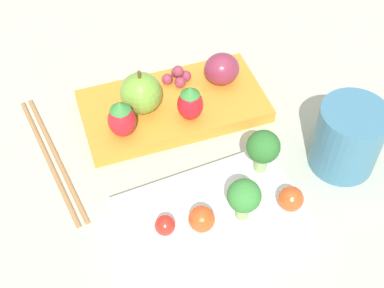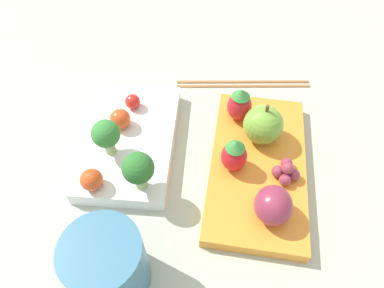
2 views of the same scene
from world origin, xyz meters
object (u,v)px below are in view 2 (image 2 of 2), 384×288
bento_box_fruit (257,166)px  chopsticks_pair (243,83)px  broccoli_floret_0 (106,135)px  cherry_tomato_2 (120,119)px  plum (273,205)px  cherry_tomato_0 (91,180)px  cherry_tomato_1 (133,102)px  strawberry_0 (234,155)px  apple (263,125)px  broccoli_floret_1 (138,169)px  bento_box_savoury (130,142)px  drinking_cup (108,265)px  grape_cluster (286,172)px  strawberry_1 (240,105)px

bento_box_fruit → chopsticks_pair: 0.16m
broccoli_floret_0 → cherry_tomato_2: broccoli_floret_0 is taller
cherry_tomato_2 → plum: bearing=-111.4°
cherry_tomato_2 → cherry_tomato_0: bearing=-179.3°
cherry_tomato_1 → cherry_tomato_0: bearing=178.9°
bento_box_fruit → cherry_tomato_2: 0.19m
strawberry_0 → plum: 0.08m
strawberry_0 → apple: bearing=-27.7°
bento_box_fruit → broccoli_floret_1: broccoli_floret_1 is taller
bento_box_savoury → cherry_tomato_0: bearing=169.4°
strawberry_0 → plum: size_ratio=1.07×
drinking_cup → broccoli_floret_0: bearing=21.9°
bento_box_savoury → grape_cluster: 0.21m
bento_box_savoury → cherry_tomato_0: 0.08m
broccoli_floret_1 → strawberry_0: bearing=-60.9°
cherry_tomato_0 → grape_cluster: 0.23m
strawberry_0 → strawberry_1: 0.08m
broccoli_floret_1 → drinking_cup: (-0.10, -0.00, -0.02)m
cherry_tomato_0 → grape_cluster: (0.07, -0.22, -0.01)m
broccoli_floret_0 → broccoli_floret_1: broccoli_floret_1 is taller
cherry_tomato_1 → bento_box_fruit: bearing=-105.7°
cherry_tomato_2 → apple: (0.03, -0.18, 0.01)m
cherry_tomato_1 → strawberry_0: size_ratio=0.43×
apple → strawberry_1: size_ratio=1.18×
broccoli_floret_1 → strawberry_0: (0.06, -0.10, -0.02)m
bento_box_savoury → plum: 0.20m
drinking_cup → cherry_tomato_2: bearing=17.7°
broccoli_floret_0 → strawberry_1: size_ratio=1.05×
plum → broccoli_floret_0: bearing=79.6°
broccoli_floret_0 → chopsticks_pair: size_ratio=0.26×
plum → drinking_cup: bearing=124.7°
broccoli_floret_0 → bento_box_fruit: bearing=-80.9°
bento_box_savoury → grape_cluster: size_ratio=6.04×
broccoli_floret_1 → bento_box_savoury: bearing=31.7°
strawberry_1 → drinking_cup: bearing=159.4°
strawberry_1 → apple: bearing=-130.3°
broccoli_floret_1 → strawberry_1: (0.14, -0.09, -0.01)m
cherry_tomato_2 → strawberry_0: 0.16m
broccoli_floret_1 → cherry_tomato_0: 0.06m
cherry_tomato_2 → drinking_cup: size_ratio=0.33×
plum → strawberry_1: bearing=23.0°
strawberry_0 → drinking_cup: 0.19m
cherry_tomato_2 → strawberry_1: (0.06, -0.15, 0.01)m
apple → broccoli_floret_0: bearing=111.2°
broccoli_floret_0 → chopsticks_pair: (0.19, -0.14, -0.05)m
strawberry_1 → chopsticks_pair: bearing=2.2°
cherry_tomato_0 → cherry_tomato_1: cherry_tomato_0 is taller
cherry_tomato_2 → grape_cluster: 0.22m
broccoli_floret_0 → cherry_tomato_0: (-0.05, 0.00, -0.02)m
cherry_tomato_1 → strawberry_1: bearing=-82.6°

